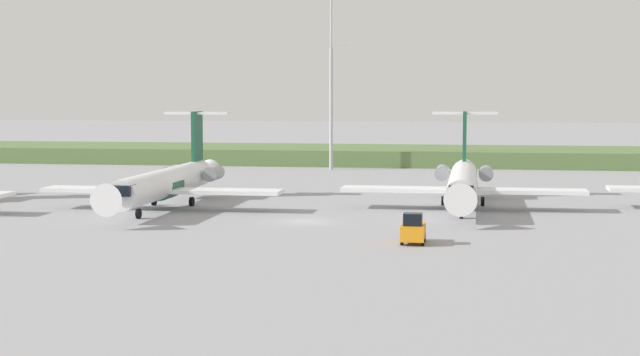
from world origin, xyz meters
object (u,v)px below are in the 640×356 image
regional_jet_second (167,182)px  antenna_mast (331,91)px  baggage_tug (413,230)px  regional_jet_third (463,181)px

regional_jet_second → antenna_mast: bearing=79.8°
regional_jet_second → baggage_tug: size_ratio=9.69×
regional_jet_third → baggage_tug: (-3.28, -22.97, -1.53)m
antenna_mast → baggage_tug: 69.47m
regional_jet_third → baggage_tug: regional_jet_third is taller
regional_jet_second → baggage_tug: 30.73m
regional_jet_second → baggage_tug: regional_jet_second is taller
baggage_tug → regional_jet_third: bearing=81.9°
regional_jet_second → regional_jet_third: (27.86, 4.59, 0.00)m
regional_jet_second → antenna_mast: (8.68, 48.48, 8.61)m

